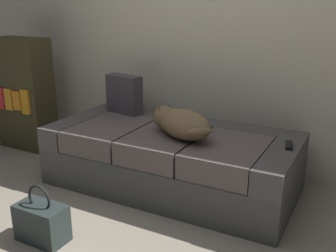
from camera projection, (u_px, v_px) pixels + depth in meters
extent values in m
cube|color=beige|center=(206.00, 5.00, 3.32)|extent=(6.40, 0.10, 2.80)
cube|color=#454543|center=(171.00, 169.00, 3.16)|extent=(1.93, 0.90, 0.30)
cube|color=#514D4C|center=(84.00, 125.00, 3.48)|extent=(0.20, 0.90, 0.17)
cube|color=#514D4C|center=(282.00, 161.00, 2.71)|extent=(0.20, 0.90, 0.17)
cube|color=#514D4C|center=(190.00, 129.00, 3.39)|extent=(1.53, 0.20, 0.17)
cube|color=#5F5451|center=(110.00, 135.00, 3.24)|extent=(0.49, 0.69, 0.17)
cube|color=#5F5451|center=(165.00, 145.00, 3.01)|extent=(0.49, 0.69, 0.17)
cube|color=#5F5451|center=(228.00, 157.00, 2.78)|extent=(0.49, 0.69, 0.17)
ellipsoid|color=olive|center=(184.00, 124.00, 2.85)|extent=(0.54, 0.42, 0.21)
sphere|color=olive|center=(165.00, 117.00, 3.02)|extent=(0.18, 0.18, 0.18)
ellipsoid|color=#4C3C27|center=(158.00, 116.00, 3.08)|extent=(0.12, 0.10, 0.06)
cone|color=#4C3C27|center=(160.00, 110.00, 2.97)|extent=(0.05, 0.05, 0.05)
cone|color=#4C3C27|center=(169.00, 108.00, 3.03)|extent=(0.05, 0.05, 0.05)
ellipsoid|color=olive|center=(200.00, 132.00, 2.66)|extent=(0.18, 0.15, 0.05)
cube|color=black|center=(289.00, 145.00, 2.72)|extent=(0.07, 0.16, 0.02)
cube|color=#484045|center=(124.00, 94.00, 3.49)|extent=(0.36, 0.18, 0.34)
cube|color=#2A3534|center=(42.00, 223.00, 2.45)|extent=(0.32, 0.18, 0.24)
torus|color=black|center=(39.00, 198.00, 2.40)|extent=(0.18, 0.02, 0.18)
cube|color=#3E3920|center=(25.00, 94.00, 3.92)|extent=(0.56, 0.28, 1.10)
cube|color=red|center=(1.00, 98.00, 3.88)|extent=(0.09, 0.02, 0.22)
cube|color=orange|center=(9.00, 99.00, 3.83)|extent=(0.09, 0.02, 0.21)
cube|color=orange|center=(17.00, 101.00, 3.78)|extent=(0.09, 0.02, 0.18)
cube|color=orange|center=(25.00, 102.00, 3.73)|extent=(0.09, 0.02, 0.23)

